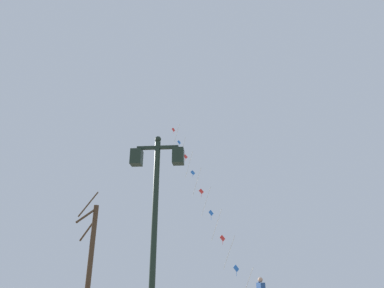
% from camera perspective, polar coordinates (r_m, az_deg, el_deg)
% --- Properties ---
extents(twin_lantern_lamp_post, '(1.34, 0.28, 4.97)m').
position_cam_1_polar(twin_lantern_lamp_post, '(8.26, -6.14, -8.53)').
color(twin_lantern_lamp_post, '#1E2D23').
rests_on(twin_lantern_lamp_post, ground_plane).
extents(kite_train, '(5.66, 9.32, 14.35)m').
position_cam_1_polar(kite_train, '(23.57, 1.54, -7.93)').
color(kite_train, brown).
rests_on(kite_train, ground_plane).
extents(bare_tree, '(0.82, 1.32, 5.07)m').
position_cam_1_polar(bare_tree, '(14.72, -16.81, -17.85)').
color(bare_tree, '#4C3826').
rests_on(bare_tree, ground_plane).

